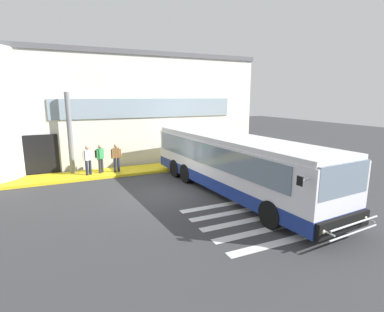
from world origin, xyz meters
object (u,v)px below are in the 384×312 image
(entry_support_column, at_px, (70,133))
(bus_main_foreground, at_px, (233,165))
(passenger_near_column, at_px, (88,159))
(passenger_at_curb_edge, at_px, (116,156))
(passenger_by_doorway, at_px, (100,157))

(entry_support_column, height_order, bus_main_foreground, entry_support_column)
(entry_support_column, xyz_separation_m, passenger_near_column, (0.80, -0.87, -1.38))
(passenger_at_curb_edge, bearing_deg, bus_main_foreground, -51.78)
(bus_main_foreground, bearing_deg, entry_support_column, 136.41)
(bus_main_foreground, xyz_separation_m, passenger_near_column, (-6.02, 5.62, -0.26))
(bus_main_foreground, relative_size, passenger_by_doorway, 7.17)
(entry_support_column, bearing_deg, bus_main_foreground, -43.59)
(entry_support_column, distance_m, passenger_by_doorway, 2.11)
(passenger_by_doorway, bearing_deg, entry_support_column, 155.69)
(bus_main_foreground, xyz_separation_m, passenger_at_curb_edge, (-4.44, 5.64, -0.26))
(passenger_near_column, distance_m, passenger_by_doorway, 0.72)
(passenger_at_curb_edge, bearing_deg, passenger_near_column, -179.31)
(passenger_near_column, bearing_deg, bus_main_foreground, -43.02)
(entry_support_column, relative_size, passenger_near_column, 2.76)
(entry_support_column, height_order, passenger_by_doorway, entry_support_column)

